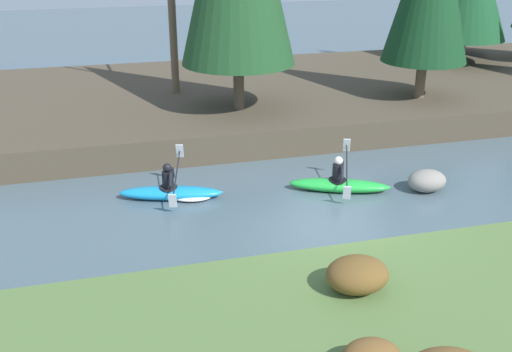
% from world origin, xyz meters
% --- Properties ---
extents(ground_plane, '(90.00, 90.00, 0.00)m').
position_xyz_m(ground_plane, '(0.00, 0.00, 0.00)').
color(ground_plane, '#4C606B').
extents(riverbank_far, '(44.00, 11.19, 0.91)m').
position_xyz_m(riverbank_far, '(0.00, 10.28, 0.45)').
color(riverbank_far, '#4C4233').
rests_on(riverbank_far, ground).
extents(bare_tree_mid_upstream, '(2.91, 2.88, 5.22)m').
position_xyz_m(bare_tree_mid_upstream, '(-2.22, 10.20, 3.37)').
color(bare_tree_mid_upstream, brown).
rests_on(bare_tree_mid_upstream, riverbank_far).
extents(bare_tree_mid_downstream, '(2.91, 2.87, 5.22)m').
position_xyz_m(bare_tree_mid_downstream, '(10.42, 13.48, 3.37)').
color(bare_tree_mid_downstream, brown).
rests_on(bare_tree_mid_downstream, riverbank_far).
extents(shrub_clump_third, '(1.17, 0.98, 0.64)m').
position_xyz_m(shrub_clump_third, '(-0.81, -3.36, 0.82)').
color(shrub_clump_third, brown).
rests_on(shrub_clump_third, riverbank_near).
extents(kayaker_lead, '(2.73, 1.99, 1.20)m').
position_xyz_m(kayaker_lead, '(1.04, 1.90, 0.22)').
color(kayaker_lead, green).
rests_on(kayaker_lead, ground).
extents(kayaker_middle, '(2.78, 2.05, 1.20)m').
position_xyz_m(kayaker_middle, '(-3.36, 2.55, 0.20)').
color(kayaker_middle, '#1993D6').
rests_on(kayaker_middle, ground).
extents(boulder_midstream, '(1.06, 0.83, 0.60)m').
position_xyz_m(boulder_midstream, '(3.33, 1.31, 0.30)').
color(boulder_midstream, gray).
rests_on(boulder_midstream, ground).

